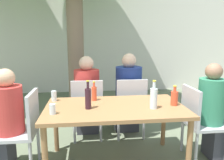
{
  "coord_description": "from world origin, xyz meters",
  "views": [
    {
      "loc": [
        -0.31,
        -2.39,
        1.5
      ],
      "look_at": [
        0.0,
        0.3,
        0.97
      ],
      "focal_mm": 35.0,
      "sensor_mm": 36.0,
      "label": 1
    }
  ],
  "objects": [
    {
      "name": "dining_table_front",
      "position": [
        0.0,
        0.0,
        0.65
      ],
      "size": [
        1.59,
        0.89,
        0.72
      ],
      "color": "#996B42",
      "rests_on": "ground_plane"
    },
    {
      "name": "cafe_building_wall",
      "position": [
        0.0,
        3.7,
        1.4
      ],
      "size": [
        10.0,
        0.08,
        2.8
      ],
      "color": "white",
      "rests_on": "ground_plane"
    },
    {
      "name": "person_seated_1",
      "position": [
        1.27,
        -0.0,
        0.53
      ],
      "size": [
        0.56,
        0.31,
        1.2
      ],
      "rotation": [
        0.0,
        0.0,
        1.57
      ],
      "color": "#383842",
      "rests_on": "ground_plane"
    },
    {
      "name": "patio_chair_0",
      "position": [
        -1.03,
        0.0,
        0.52
      ],
      "size": [
        0.44,
        0.44,
        0.92
      ],
      "rotation": [
        0.0,
        0.0,
        -1.57
      ],
      "color": "#B2B2B7",
      "rests_on": "ground_plane"
    },
    {
      "name": "water_bottle_1",
      "position": [
        0.41,
        -0.13,
        0.85
      ],
      "size": [
        0.08,
        0.08,
        0.32
      ],
      "color": "silver",
      "rests_on": "dining_table_front"
    },
    {
      "name": "person_seated_2",
      "position": [
        -0.32,
        0.91,
        0.56
      ],
      "size": [
        0.38,
        0.59,
        1.23
      ],
      "rotation": [
        0.0,
        0.0,
        3.14
      ],
      "color": "#383842",
      "rests_on": "ground_plane"
    },
    {
      "name": "drinking_glass_0",
      "position": [
        -0.67,
        -0.18,
        0.77
      ],
      "size": [
        0.07,
        0.07,
        0.11
      ],
      "color": "silver",
      "rests_on": "dining_table_front"
    },
    {
      "name": "soda_bottle_3",
      "position": [
        0.69,
        -0.04,
        0.81
      ],
      "size": [
        0.08,
        0.08,
        0.24
      ],
      "color": "#DB4C2D",
      "rests_on": "dining_table_front"
    },
    {
      "name": "patio_chair_2",
      "position": [
        -0.32,
        0.68,
        0.52
      ],
      "size": [
        0.44,
        0.44,
        0.92
      ],
      "rotation": [
        0.0,
        0.0,
        3.14
      ],
      "color": "#B2B2B7",
      "rests_on": "ground_plane"
    },
    {
      "name": "soda_bottle_0",
      "position": [
        -0.23,
        0.27,
        0.82
      ],
      "size": [
        0.06,
        0.06,
        0.24
      ],
      "color": "#DB4C2D",
      "rests_on": "dining_table_front"
    },
    {
      "name": "patio_chair_1",
      "position": [
        1.03,
        0.0,
        0.52
      ],
      "size": [
        0.44,
        0.44,
        0.92
      ],
      "rotation": [
        0.0,
        0.0,
        1.57
      ],
      "color": "#B2B2B7",
      "rests_on": "ground_plane"
    },
    {
      "name": "wine_bottle_2",
      "position": [
        -0.31,
        -0.05,
        0.85
      ],
      "size": [
        0.07,
        0.07,
        0.32
      ],
      "color": "#331923",
      "rests_on": "dining_table_front"
    },
    {
      "name": "patio_chair_3",
      "position": [
        0.32,
        0.68,
        0.52
      ],
      "size": [
        0.44,
        0.44,
        0.92
      ],
      "rotation": [
        0.0,
        0.0,
        3.14
      ],
      "color": "#B2B2B7",
      "rests_on": "ground_plane"
    },
    {
      "name": "person_seated_0",
      "position": [
        -1.27,
        -0.0,
        0.52
      ],
      "size": [
        0.56,
        0.32,
        1.18
      ],
      "rotation": [
        0.0,
        0.0,
        -1.57
      ],
      "color": "#383842",
      "rests_on": "ground_plane"
    },
    {
      "name": "drinking_glass_1",
      "position": [
        -0.73,
        0.3,
        0.79
      ],
      "size": [
        0.07,
        0.07,
        0.13
      ],
      "color": "silver",
      "rests_on": "dining_table_front"
    },
    {
      "name": "person_seated_3",
      "position": [
        0.32,
        0.9,
        0.58
      ],
      "size": [
        0.4,
        0.6,
        1.27
      ],
      "rotation": [
        0.0,
        0.0,
        3.14
      ],
      "color": "#383842",
      "rests_on": "ground_plane"
    }
  ]
}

